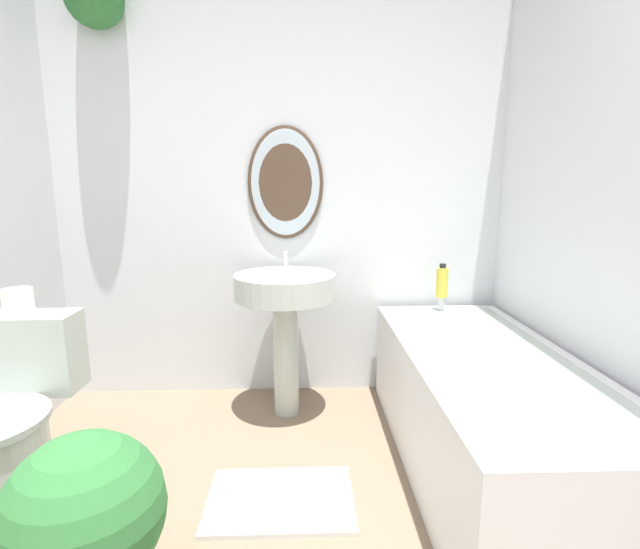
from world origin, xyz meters
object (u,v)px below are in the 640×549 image
at_px(potted_plant, 86,522).
at_px(bathtub, 486,410).
at_px(shampoo_bottle, 442,282).
at_px(pedestal_sink, 285,304).
at_px(toilet_paper_roll, 18,301).

bearing_deg(potted_plant, bathtub, 25.84).
bearing_deg(shampoo_bottle, potted_plant, -135.18).
bearing_deg(bathtub, shampoo_bottle, 90.14).
height_order(bathtub, potted_plant, bathtub).
bearing_deg(bathtub, pedestal_sink, 147.81).
xyz_separation_m(bathtub, shampoo_bottle, (-0.00, 0.70, 0.42)).
distance_m(pedestal_sink, bathtub, 1.09).
bearing_deg(shampoo_bottle, bathtub, -89.86).
bearing_deg(toilet_paper_roll, shampoo_bottle, 21.21).
distance_m(pedestal_sink, potted_plant, 1.36).
xyz_separation_m(pedestal_sink, potted_plant, (-0.51, -1.22, -0.30)).
bearing_deg(potted_plant, shampoo_bottle, 44.82).
bearing_deg(toilet_paper_roll, potted_plant, -51.70).
distance_m(bathtub, potted_plant, 1.54).
distance_m(bathtub, shampoo_bottle, 0.82).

